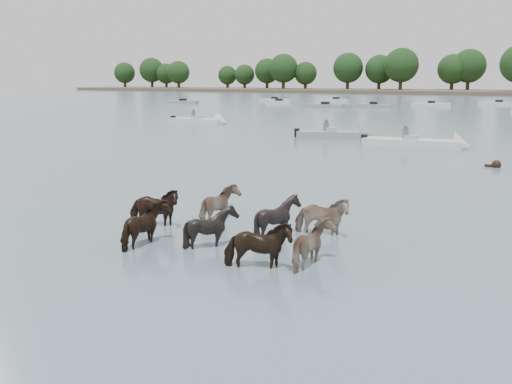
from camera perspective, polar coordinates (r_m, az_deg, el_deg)
The scene contains 8 objects.
ground at distance 12.06m, azimuth -5.65°, elevation -8.12°, with size 400.00×400.00×0.00m, color #4B606C.
shoreline at distance 176.75m, azimuth 4.24°, elevation 10.26°, with size 160.00×30.00×1.00m, color #4C4233.
pony_herd at distance 14.10m, azimuth -2.29°, elevation -3.36°, with size 6.82×4.44×1.30m.
swimming_pony at distance 28.28m, azimuth 23.13°, elevation 2.54°, with size 0.72×0.44×0.44m.
motorboat_a at distance 39.29m, azimuth 8.77°, elevation 5.76°, with size 5.42×3.53×1.92m.
motorboat_b at distance 34.92m, azimuth 16.84°, elevation 4.70°, with size 6.42×2.29×1.92m.
motorboat_f at distance 51.48m, azimuth -5.25°, elevation 7.16°, with size 5.85×2.11×1.92m.
treeline at distance 176.06m, azimuth 6.32°, elevation 12.27°, with size 146.25×21.52×12.54m.
Camera 1 is at (6.65, -9.22, 4.03)m, focal length 39.37 mm.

